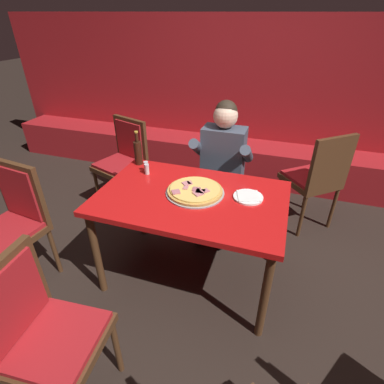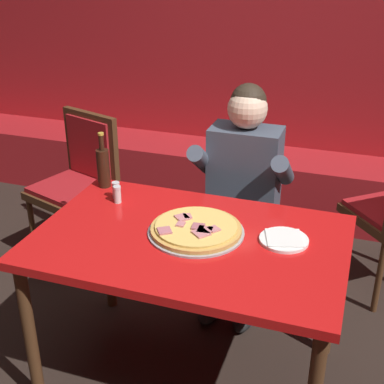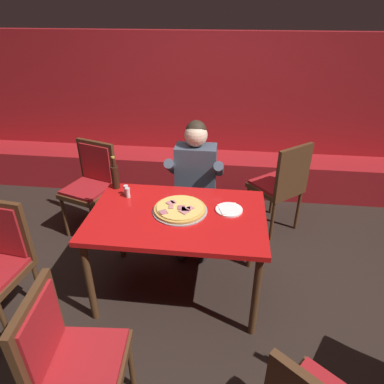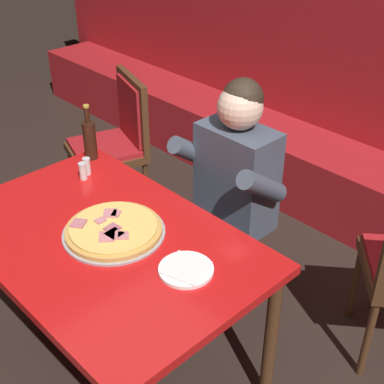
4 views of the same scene
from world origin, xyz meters
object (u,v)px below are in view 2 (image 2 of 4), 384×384
object	(u,v)px
plate_white_paper	(284,240)
shaker_black_pepper	(117,195)
beer_bottle	(103,166)
dining_chair_by_booth	(80,177)
main_dining_table	(190,254)
shaker_red_pepper_flakes	(116,191)
diner_seated_blue_shirt	(240,192)
pizza	(196,229)

from	to	relation	value
plate_white_paper	shaker_black_pepper	distance (m)	0.84
beer_bottle	dining_chair_by_booth	distance (m)	0.71
main_dining_table	shaker_red_pepper_flakes	world-z (taller)	shaker_red_pepper_flakes
shaker_red_pepper_flakes	dining_chair_by_booth	xyz separation A→B (m)	(-0.56, 0.58, -0.24)
diner_seated_blue_shirt	dining_chair_by_booth	world-z (taller)	diner_seated_blue_shirt
beer_bottle	diner_seated_blue_shirt	bearing A→B (deg)	25.13
shaker_red_pepper_flakes	shaker_black_pepper	size ratio (longest dim) A/B	1.00
pizza	shaker_black_pepper	bearing A→B (deg)	160.57
plate_white_paper	dining_chair_by_booth	xyz separation A→B (m)	(-1.42, 0.72, -0.21)
pizza	dining_chair_by_booth	size ratio (longest dim) A/B	0.44
beer_bottle	dining_chair_by_booth	bearing A→B (deg)	133.03
main_dining_table	beer_bottle	bearing A→B (deg)	149.07
shaker_red_pepper_flakes	beer_bottle	bearing A→B (deg)	138.07
beer_bottle	diner_seated_blue_shirt	xyz separation A→B (m)	(0.65, 0.31, -0.18)
main_dining_table	plate_white_paper	world-z (taller)	plate_white_paper
plate_white_paper	beer_bottle	distance (m)	1.02
pizza	shaker_black_pepper	size ratio (longest dim) A/B	4.93
shaker_black_pepper	diner_seated_blue_shirt	xyz separation A→B (m)	(0.50, 0.46, -0.11)
pizza	beer_bottle	bearing A→B (deg)	152.82
beer_bottle	diner_seated_blue_shirt	world-z (taller)	diner_seated_blue_shirt
plate_white_paper	shaker_red_pepper_flakes	distance (m)	0.87
beer_bottle	shaker_red_pepper_flakes	xyz separation A→B (m)	(0.12, -0.11, -0.07)
main_dining_table	plate_white_paper	xyz separation A→B (m)	(0.39, 0.10, 0.09)
pizza	plate_white_paper	world-z (taller)	pizza
beer_bottle	shaker_black_pepper	distance (m)	0.22
plate_white_paper	beer_bottle	xyz separation A→B (m)	(-0.98, 0.26, 0.10)
beer_bottle	shaker_black_pepper	xyz separation A→B (m)	(0.15, -0.15, -0.07)
main_dining_table	beer_bottle	distance (m)	0.72
pizza	beer_bottle	world-z (taller)	beer_bottle
beer_bottle	shaker_black_pepper	world-z (taller)	beer_bottle
main_dining_table	diner_seated_blue_shirt	world-z (taller)	diner_seated_blue_shirt
beer_bottle	shaker_black_pepper	bearing A→B (deg)	-45.24
main_dining_table	diner_seated_blue_shirt	size ratio (longest dim) A/B	1.05
shaker_red_pepper_flakes	diner_seated_blue_shirt	bearing A→B (deg)	38.02
plate_white_paper	dining_chair_by_booth	bearing A→B (deg)	152.96
diner_seated_blue_shirt	shaker_black_pepper	bearing A→B (deg)	-137.85
main_dining_table	diner_seated_blue_shirt	distance (m)	0.66
shaker_red_pepper_flakes	diner_seated_blue_shirt	xyz separation A→B (m)	(0.53, 0.41, -0.11)
shaker_black_pepper	beer_bottle	bearing A→B (deg)	134.76
main_dining_table	beer_bottle	world-z (taller)	beer_bottle
main_dining_table	plate_white_paper	distance (m)	0.41
shaker_black_pepper	dining_chair_by_booth	world-z (taller)	dining_chair_by_booth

